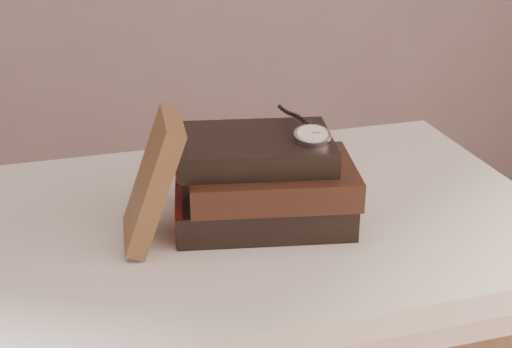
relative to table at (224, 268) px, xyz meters
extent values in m
cube|color=silver|center=(0.00, 0.00, 0.07)|extent=(1.00, 0.60, 0.04)
cube|color=white|center=(0.00, 0.00, 0.01)|extent=(0.88, 0.49, 0.08)
cylinder|color=white|center=(0.45, 0.25, -0.30)|extent=(0.05, 0.05, 0.71)
cube|color=black|center=(0.06, -0.02, 0.12)|extent=(0.29, 0.22, 0.05)
cube|color=beige|center=(0.06, -0.02, 0.12)|extent=(0.28, 0.21, 0.04)
cube|color=gold|center=(-0.06, 0.03, 0.12)|extent=(0.01, 0.01, 0.05)
cube|color=maroon|center=(-0.07, 0.00, 0.12)|extent=(0.04, 0.16, 0.05)
cube|color=black|center=(0.07, -0.03, 0.16)|extent=(0.27, 0.21, 0.04)
cube|color=beige|center=(0.07, -0.03, 0.16)|extent=(0.26, 0.19, 0.03)
cube|color=gold|center=(-0.04, 0.01, 0.16)|extent=(0.01, 0.01, 0.04)
cube|color=black|center=(0.05, -0.01, 0.20)|extent=(0.25, 0.20, 0.04)
cube|color=beige|center=(0.05, -0.01, 0.20)|extent=(0.24, 0.18, 0.03)
cube|color=gold|center=(-0.06, 0.03, 0.20)|extent=(0.01, 0.01, 0.04)
cube|color=#462E1B|center=(-0.11, -0.05, 0.19)|extent=(0.10, 0.12, 0.19)
cylinder|color=silver|center=(0.12, -0.05, 0.23)|extent=(0.06, 0.06, 0.02)
cylinder|color=white|center=(0.12, -0.05, 0.23)|extent=(0.05, 0.05, 0.01)
torus|color=silver|center=(0.12, -0.05, 0.23)|extent=(0.06, 0.06, 0.01)
cylinder|color=silver|center=(0.13, -0.02, 0.23)|extent=(0.01, 0.01, 0.01)
cube|color=black|center=(0.12, -0.04, 0.23)|extent=(0.00, 0.01, 0.00)
cube|color=black|center=(0.13, -0.05, 0.23)|extent=(0.01, 0.00, 0.00)
sphere|color=black|center=(0.13, -0.01, 0.23)|extent=(0.01, 0.01, 0.01)
sphere|color=black|center=(0.13, 0.00, 0.24)|extent=(0.01, 0.01, 0.01)
sphere|color=black|center=(0.13, 0.00, 0.24)|extent=(0.01, 0.01, 0.01)
sphere|color=black|center=(0.12, 0.01, 0.24)|extent=(0.01, 0.01, 0.01)
sphere|color=black|center=(0.12, 0.02, 0.24)|extent=(0.01, 0.01, 0.01)
sphere|color=black|center=(0.12, 0.03, 0.23)|extent=(0.01, 0.01, 0.01)
sphere|color=black|center=(0.12, 0.04, 0.23)|extent=(0.01, 0.01, 0.01)
sphere|color=black|center=(0.12, 0.05, 0.23)|extent=(0.01, 0.01, 0.01)
sphere|color=black|center=(0.12, 0.06, 0.23)|extent=(0.01, 0.01, 0.01)
sphere|color=black|center=(0.11, 0.06, 0.23)|extent=(0.01, 0.01, 0.01)
sphere|color=black|center=(0.11, 0.07, 0.23)|extent=(0.01, 0.01, 0.01)
torus|color=silver|center=(-0.05, 0.08, 0.17)|extent=(0.05, 0.02, 0.05)
torus|color=silver|center=(0.01, 0.07, 0.17)|extent=(0.05, 0.02, 0.05)
cylinder|color=silver|center=(-0.02, 0.07, 0.17)|extent=(0.02, 0.01, 0.00)
cylinder|color=silver|center=(-0.06, 0.14, 0.16)|extent=(0.03, 0.12, 0.03)
cylinder|color=silver|center=(0.04, 0.12, 0.16)|extent=(0.03, 0.12, 0.03)
camera|label=1|loc=(-0.23, -0.97, 0.61)|focal=51.42mm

